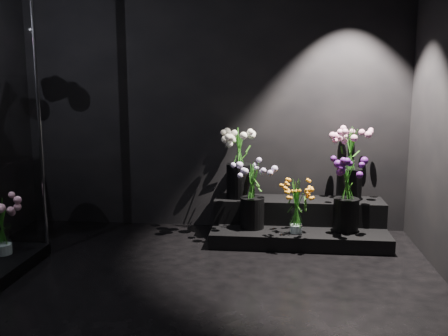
# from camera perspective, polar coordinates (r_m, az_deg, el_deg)

# --- Properties ---
(floor) EXTENTS (4.00, 4.00, 0.00)m
(floor) POSITION_cam_1_polar(r_m,az_deg,el_deg) (3.59, -5.45, -15.66)
(floor) COLOR black
(floor) RESTS_ON ground
(wall_back) EXTENTS (4.00, 0.00, 4.00)m
(wall_back) POSITION_cam_1_polar(r_m,az_deg,el_deg) (5.21, -1.32, 8.36)
(wall_back) COLOR black
(wall_back) RESTS_ON floor
(wall_front) EXTENTS (4.00, 0.00, 4.00)m
(wall_front) POSITION_cam_1_polar(r_m,az_deg,el_deg) (1.35, -23.50, 2.71)
(wall_front) COLOR black
(wall_front) RESTS_ON floor
(display_riser) EXTENTS (1.68, 0.75, 0.37)m
(display_riser) POSITION_cam_1_polar(r_m,az_deg,el_deg) (5.03, 8.50, -6.20)
(display_riser) COLOR black
(display_riser) RESTS_ON floor
(bouquet_orange_bells) EXTENTS (0.31, 0.31, 0.51)m
(bouquet_orange_bells) POSITION_cam_1_polar(r_m,az_deg,el_deg) (4.68, 8.30, -4.26)
(bouquet_orange_bells) COLOR white
(bouquet_orange_bells) RESTS_ON display_riser
(bouquet_lilac) EXTENTS (0.44, 0.44, 0.64)m
(bouquet_lilac) POSITION_cam_1_polar(r_m,az_deg,el_deg) (4.78, 3.26, -2.52)
(bouquet_lilac) COLOR black
(bouquet_lilac) RESTS_ON display_riser
(bouquet_purple) EXTENTS (0.42, 0.42, 0.70)m
(bouquet_purple) POSITION_cam_1_polar(r_m,az_deg,el_deg) (4.81, 13.87, -2.40)
(bouquet_purple) COLOR black
(bouquet_purple) RESTS_ON display_riser
(bouquet_cream_roses) EXTENTS (0.49, 0.49, 0.70)m
(bouquet_cream_roses) POSITION_cam_1_polar(r_m,az_deg,el_deg) (5.01, 1.75, 1.33)
(bouquet_cream_roses) COLOR black
(bouquet_cream_roses) RESTS_ON display_riser
(bouquet_pink_roses) EXTENTS (0.39, 0.39, 0.71)m
(bouquet_pink_roses) POSITION_cam_1_polar(r_m,az_deg,el_deg) (5.08, 14.23, 0.95)
(bouquet_pink_roses) COLOR black
(bouquet_pink_roses) RESTS_ON display_riser
(bouquet_case_base_pink) EXTENTS (0.42, 0.42, 0.47)m
(bouquet_case_base_pink) POSITION_cam_1_polar(r_m,az_deg,el_deg) (4.57, -24.13, -6.03)
(bouquet_case_base_pink) COLOR white
(bouquet_case_base_pink) RESTS_ON display_case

